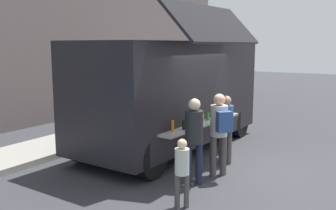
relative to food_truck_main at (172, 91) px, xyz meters
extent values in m
plane|color=#38383D|center=(-0.41, -1.79, -1.54)|extent=(60.00, 60.00, 0.00)
cube|color=black|center=(0.00, 0.02, 0.01)|extent=(5.86, 2.49, 2.51)
cube|color=black|center=(-0.65, -1.47, 1.64)|extent=(3.21, 0.99, 0.89)
cube|color=black|center=(-0.63, -1.01, 0.32)|extent=(3.02, 0.23, 1.13)
cube|color=#B7B7BC|center=(-0.63, -1.23, -0.63)|extent=(3.19, 0.49, 0.05)
cylinder|color=orange|center=(-1.83, -1.13, -0.48)|extent=(0.06, 0.06, 0.24)
cylinder|color=black|center=(-1.53, -1.23, -0.50)|extent=(0.08, 0.08, 0.20)
cylinder|color=yellow|center=(-1.22, -1.16, -0.50)|extent=(0.06, 0.06, 0.19)
cylinder|color=black|center=(-0.92, -1.17, -0.49)|extent=(0.07, 0.07, 0.22)
cylinder|color=yellow|center=(-0.63, -1.21, -0.50)|extent=(0.08, 0.08, 0.21)
cylinder|color=green|center=(-0.35, -1.21, -0.51)|extent=(0.07, 0.07, 0.19)
cylinder|color=yellow|center=(-0.03, -1.23, -0.51)|extent=(0.07, 0.07, 0.19)
cylinder|color=yellow|center=(0.27, -1.21, -0.48)|extent=(0.08, 0.08, 0.24)
cylinder|color=#D4D6FD|center=(0.56, -1.31, -0.49)|extent=(0.07, 0.07, 0.21)
cube|color=black|center=(2.83, -0.10, 0.47)|extent=(0.16, 1.91, 1.10)
cylinder|color=black|center=(2.22, 0.90, -1.09)|extent=(0.90, 0.28, 0.90)
cylinder|color=black|center=(2.14, -1.04, -1.09)|extent=(0.90, 0.28, 0.90)
cylinder|color=black|center=(-2.14, 1.09, -1.09)|extent=(0.90, 0.28, 0.90)
cylinder|color=black|center=(-2.23, -0.85, -1.09)|extent=(0.90, 0.28, 0.90)
cylinder|color=#305C39|center=(4.04, 2.32, -1.06)|extent=(0.60, 0.60, 0.96)
cylinder|color=#4C4944|center=(-0.66, -1.72, -1.15)|extent=(0.12, 0.12, 0.78)
cylinder|color=#4C4944|center=(-0.48, -1.83, -1.15)|extent=(0.12, 0.12, 0.78)
cylinder|color=#2B4F88|center=(-0.57, -1.77, -0.46)|extent=(0.33, 0.33, 0.59)
sphere|color=#A46F50|center=(-0.57, -1.77, -0.05)|extent=(0.22, 0.22, 0.22)
cylinder|color=#494645|center=(-1.40, -1.86, -1.11)|extent=(0.13, 0.13, 0.85)
cylinder|color=#494645|center=(-1.24, -2.01, -1.11)|extent=(0.13, 0.13, 0.85)
cylinder|color=beige|center=(-1.32, -1.94, -0.37)|extent=(0.35, 0.35, 0.64)
sphere|color=#E1A686|center=(-1.32, -1.94, 0.07)|extent=(0.24, 0.24, 0.24)
cube|color=#2B4A8A|center=(-1.50, -2.13, -0.33)|extent=(0.34, 0.34, 0.42)
cylinder|color=#1C2239|center=(-2.17, -1.69, -1.12)|extent=(0.13, 0.13, 0.84)
cylinder|color=#1C2239|center=(-1.99, -1.83, -1.12)|extent=(0.13, 0.13, 0.84)
cylinder|color=#222527|center=(-2.08, -1.76, -0.38)|extent=(0.35, 0.35, 0.64)
sphere|color=beige|center=(-2.08, -1.76, 0.06)|extent=(0.24, 0.24, 0.24)
cylinder|color=#484641|center=(-3.16, -2.02, -1.25)|extent=(0.09, 0.09, 0.58)
cylinder|color=#484641|center=(-3.07, -2.15, -1.25)|extent=(0.09, 0.09, 0.58)
cylinder|color=silver|center=(-3.12, -2.09, -0.73)|extent=(0.24, 0.24, 0.44)
sphere|color=beige|center=(-3.12, -2.09, -0.43)|extent=(0.16, 0.16, 0.16)
camera|label=1|loc=(-8.40, -5.09, 1.19)|focal=40.63mm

